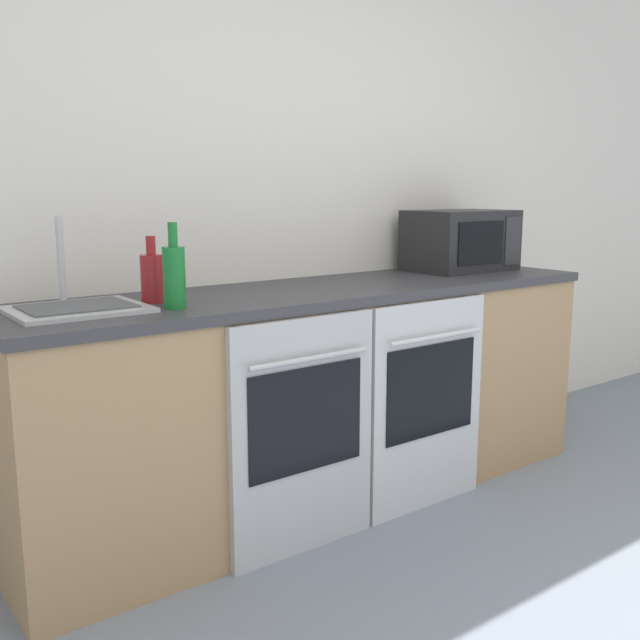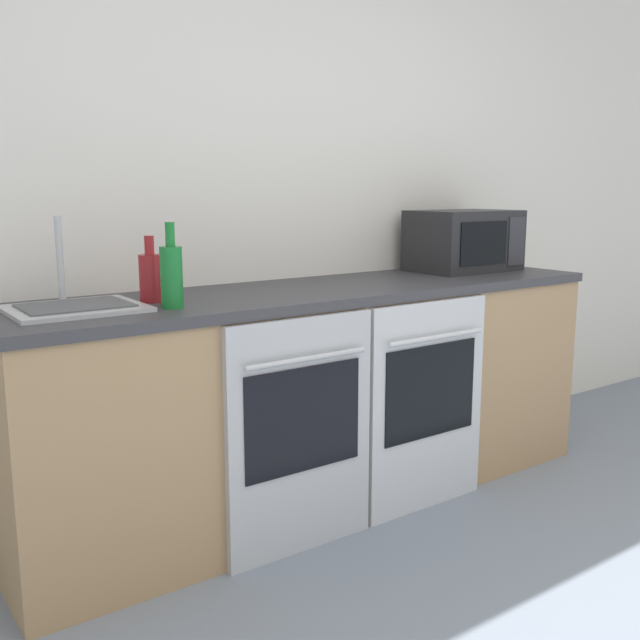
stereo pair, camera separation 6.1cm
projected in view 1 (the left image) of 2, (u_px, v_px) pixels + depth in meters
wall_back at (274, 195)px, 3.16m from camera, size 10.00×0.06×2.60m
counter_back at (321, 394)px, 3.04m from camera, size 2.64×0.66×0.93m
oven_left at (304, 435)px, 2.58m from camera, size 0.61×0.06×0.88m
oven_right at (428, 404)px, 2.95m from camera, size 0.61×0.06×0.88m
microwave at (461, 240)px, 3.54m from camera, size 0.52×0.35×0.30m
bottle_red at (152, 277)px, 2.53m from camera, size 0.08×0.08×0.24m
bottle_green at (174, 275)px, 2.40m from camera, size 0.08×0.08×0.29m
sink at (76, 306)px, 2.36m from camera, size 0.43×0.36×0.31m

